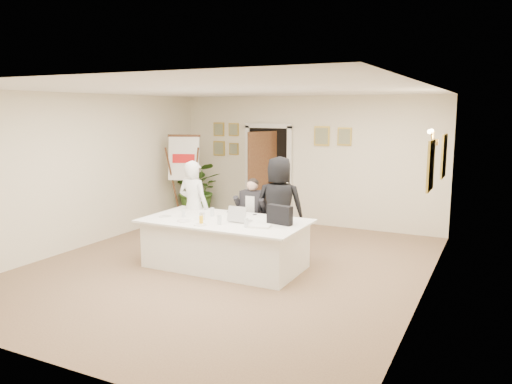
{
  "coord_description": "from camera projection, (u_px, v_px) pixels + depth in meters",
  "views": [
    {
      "loc": [
        3.86,
        -6.73,
        2.5
      ],
      "look_at": [
        0.21,
        0.6,
        1.15
      ],
      "focal_mm": 35.0,
      "sensor_mm": 36.0,
      "label": 1
    }
  ],
  "objects": [
    {
      "name": "standing_woman",
      "position": [
        279.0,
        207.0,
        8.48
      ],
      "size": [
        0.96,
        0.74,
        1.74
      ],
      "primitive_type": "imported",
      "rotation": [
        0.0,
        0.0,
        3.39
      ],
      "color": "black",
      "rests_on": "floor"
    },
    {
      "name": "glass_d",
      "position": [
        212.0,
        212.0,
        8.18
      ],
      "size": [
        0.08,
        0.08,
        0.14
      ],
      "primitive_type": "cylinder",
      "rotation": [
        0.0,
        0.0,
        0.26
      ],
      "color": "silver",
      "rests_on": "conference_table"
    },
    {
      "name": "pictures_back_wall",
      "position": [
        273.0,
        139.0,
        11.16
      ],
      "size": [
        3.4,
        0.06,
        0.8
      ],
      "primitive_type": null,
      "color": "gold",
      "rests_on": "wall_back"
    },
    {
      "name": "wall_back",
      "position": [
        306.0,
        161.0,
        10.91
      ],
      "size": [
        6.0,
        0.1,
        2.8
      ],
      "primitive_type": "cube",
      "color": "silver",
      "rests_on": "floor"
    },
    {
      "name": "plate_left",
      "position": [
        165.0,
        216.0,
        8.13
      ],
      "size": [
        0.22,
        0.22,
        0.01
      ],
      "primitive_type": "cylinder",
      "rotation": [
        0.0,
        0.0,
        0.08
      ],
      "color": "white",
      "rests_on": "conference_table"
    },
    {
      "name": "potted_palm",
      "position": [
        198.0,
        189.0,
        11.72
      ],
      "size": [
        1.4,
        1.28,
        1.33
      ],
      "primitive_type": "imported",
      "rotation": [
        0.0,
        0.0,
        0.23
      ],
      "color": "#376421",
      "rests_on": "floor"
    },
    {
      "name": "laptop_bag",
      "position": [
        280.0,
        215.0,
        7.59
      ],
      "size": [
        0.43,
        0.2,
        0.29
      ],
      "primitive_type": "cube",
      "rotation": [
        0.0,
        0.0,
        -0.2
      ],
      "color": "black",
      "rests_on": "conference_table"
    },
    {
      "name": "conference_table",
      "position": [
        225.0,
        243.0,
        7.98
      ],
      "size": [
        2.61,
        1.39,
        0.78
      ],
      "color": "white",
      "rests_on": "floor"
    },
    {
      "name": "paper_stack",
      "position": [
        260.0,
        226.0,
        7.42
      ],
      "size": [
        0.35,
        0.27,
        0.03
      ],
      "primitive_type": "cube",
      "rotation": [
        0.0,
        0.0,
        0.19
      ],
      "color": "white",
      "rests_on": "conference_table"
    },
    {
      "name": "ceiling",
      "position": [
        226.0,
        90.0,
        7.59
      ],
      "size": [
        6.0,
        7.0,
        0.02
      ],
      "primitive_type": "cube",
      "color": "white",
      "rests_on": "wall_back"
    },
    {
      "name": "steel_jug",
      "position": [
        202.0,
        216.0,
        7.91
      ],
      "size": [
        0.11,
        0.11,
        0.11
      ],
      "primitive_type": "cylinder",
      "rotation": [
        0.0,
        0.0,
        -0.24
      ],
      "color": "silver",
      "rests_on": "conference_table"
    },
    {
      "name": "plate_near",
      "position": [
        200.0,
        225.0,
        7.55
      ],
      "size": [
        0.23,
        0.23,
        0.01
      ],
      "primitive_type": "cylinder",
      "rotation": [
        0.0,
        0.0,
        0.19
      ],
      "color": "white",
      "rests_on": "conference_table"
    },
    {
      "name": "oj_glass",
      "position": [
        201.0,
        220.0,
        7.6
      ],
      "size": [
        0.07,
        0.07,
        0.13
      ],
      "primitive_type": "cylinder",
      "rotation": [
        0.0,
        0.0,
        0.07
      ],
      "color": "yellow",
      "rests_on": "conference_table"
    },
    {
      "name": "glass_c",
      "position": [
        246.0,
        223.0,
        7.39
      ],
      "size": [
        0.06,
        0.06,
        0.14
      ],
      "primitive_type": "cylinder",
      "rotation": [
        0.0,
        0.0,
        -0.02
      ],
      "color": "silver",
      "rests_on": "conference_table"
    },
    {
      "name": "pictures_right_wall",
      "position": [
        437.0,
        160.0,
        7.51
      ],
      "size": [
        0.06,
        2.2,
        0.8
      ],
      "primitive_type": null,
      "color": "gold",
      "rests_on": "wall_right"
    },
    {
      "name": "flip_chart",
      "position": [
        185.0,
        184.0,
        11.03
      ],
      "size": [
        0.69,
        0.54,
        1.93
      ],
      "color": "#3C1C13",
      "rests_on": "floor"
    },
    {
      "name": "wall_left",
      "position": [
        85.0,
        171.0,
        9.14
      ],
      "size": [
        0.1,
        7.0,
        2.8
      ],
      "primitive_type": "cube",
      "color": "silver",
      "rests_on": "floor"
    },
    {
      "name": "laptop",
      "position": [
        240.0,
        213.0,
        7.79
      ],
      "size": [
        0.32,
        0.35,
        0.28
      ],
      "primitive_type": null,
      "rotation": [
        0.0,
        0.0,
        -0.02
      ],
      "color": "#B7BABC",
      "rests_on": "conference_table"
    },
    {
      "name": "wall_right",
      "position": [
        427.0,
        195.0,
        6.5
      ],
      "size": [
        0.1,
        7.0,
        2.8
      ],
      "primitive_type": "cube",
      "color": "silver",
      "rests_on": "floor"
    },
    {
      "name": "seated_man",
      "position": [
        252.0,
        215.0,
        8.75
      ],
      "size": [
        0.59,
        0.63,
        1.34
      ],
      "primitive_type": null,
      "rotation": [
        0.0,
        0.0,
        0.02
      ],
      "color": "black",
      "rests_on": "floor"
    },
    {
      "name": "wall_front",
      "position": [
        44.0,
        227.0,
        4.73
      ],
      "size": [
        6.0,
        0.1,
        2.8
      ],
      "primitive_type": "cube",
      "color": "silver",
      "rests_on": "floor"
    },
    {
      "name": "wall_sconce",
      "position": [
        434.0,
        137.0,
        7.49
      ],
      "size": [
        0.2,
        0.3,
        0.24
      ],
      "primitive_type": null,
      "color": "gold",
      "rests_on": "wall_right"
    },
    {
      "name": "glass_a",
      "position": [
        184.0,
        213.0,
        8.09
      ],
      "size": [
        0.07,
        0.07,
        0.14
      ],
      "primitive_type": "cylinder",
      "rotation": [
        0.0,
        0.0,
        -0.23
      ],
      "color": "silver",
      "rests_on": "conference_table"
    },
    {
      "name": "plate_mid",
      "position": [
        184.0,
        221.0,
        7.82
      ],
      "size": [
        0.28,
        0.28,
        0.01
      ],
      "primitive_type": "cylinder",
      "rotation": [
        0.0,
        0.0,
        0.23
      ],
      "color": "white",
      "rests_on": "conference_table"
    },
    {
      "name": "glass_b",
      "position": [
        219.0,
        220.0,
        7.58
      ],
      "size": [
        0.08,
        0.08,
        0.14
      ],
      "primitive_type": "cylinder",
      "rotation": [
        0.0,
        0.0,
        -0.16
      ],
      "color": "silver",
      "rests_on": "conference_table"
    },
    {
      "name": "standing_man",
      "position": [
        194.0,
        206.0,
        8.8
      ],
      "size": [
        0.61,
        0.42,
        1.63
      ],
      "primitive_type": "imported",
      "rotation": [
        0.0,
        0.0,
        3.09
      ],
      "color": "white",
      "rests_on": "floor"
    },
    {
      "name": "floor",
      "position": [
        228.0,
        267.0,
        8.04
      ],
      "size": [
        7.0,
        7.0,
        0.0
      ],
      "primitive_type": "plane",
      "color": "brown",
      "rests_on": "ground"
    },
    {
      "name": "doorway",
      "position": [
        266.0,
        176.0,
        11.2
      ],
      "size": [
        1.14,
        0.86,
        2.2
      ],
      "color": "black",
      "rests_on": "floor"
    }
  ]
}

